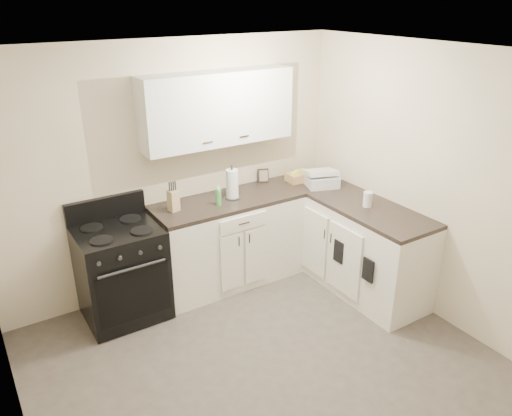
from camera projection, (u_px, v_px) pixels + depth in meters
floor at (275, 376)px, 4.05m from camera, size 3.60×3.60×0.00m
ceiling at (281, 57)px, 3.06m from camera, size 3.60×3.60×0.00m
wall_back at (175, 170)px, 4.95m from camera, size 3.60×0.00×3.60m
wall_right at (444, 190)px, 4.44m from camera, size 0.00×3.60×3.60m
wall_left at (1, 321)px, 2.67m from camera, size 0.00×3.60×3.60m
base_cabinets_back at (229, 242)px, 5.24m from camera, size 1.55×0.60×0.90m
base_cabinets_right at (347, 241)px, 5.27m from camera, size 0.60×1.90×0.90m
countertop_back at (228, 201)px, 5.06m from camera, size 1.55×0.60×0.04m
countertop_right at (351, 200)px, 5.08m from camera, size 0.60×1.90×0.04m
upper_cabinets at (218, 108)px, 4.81m from camera, size 1.55×0.30×0.70m
stove at (122, 273)px, 4.65m from camera, size 0.74×0.64×0.90m
knife_block at (173, 201)px, 4.75m from camera, size 0.11×0.10×0.21m
paper_towel at (232, 184)px, 5.03m from camera, size 0.16×0.16×0.30m
soap_bottle at (218, 197)px, 4.89m from camera, size 0.06×0.06×0.16m
picture_frame at (263, 176)px, 5.48m from camera, size 0.13×0.08×0.15m
wicker_basket at (299, 177)px, 5.53m from camera, size 0.28×0.19×0.09m
countertop_grill at (321, 180)px, 5.39m from camera, size 0.41×0.40×0.12m
glass_jar at (368, 199)px, 4.86m from camera, size 0.10×0.10×0.15m
oven_mitt_near at (368, 270)px, 4.59m from camera, size 0.02×0.13×0.22m
oven_mitt_far at (339, 252)px, 4.91m from camera, size 0.02×0.13×0.23m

